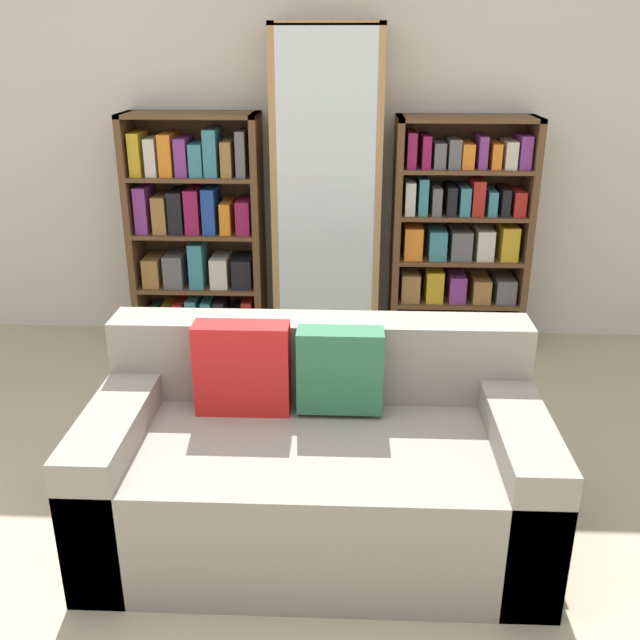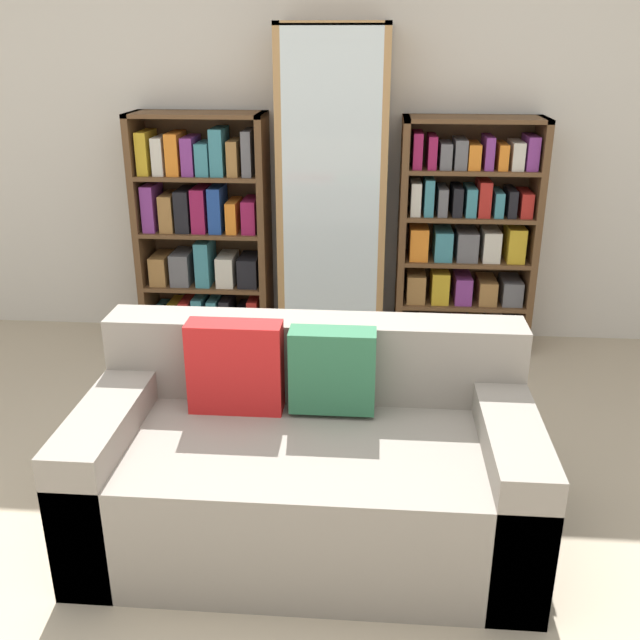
# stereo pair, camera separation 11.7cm
# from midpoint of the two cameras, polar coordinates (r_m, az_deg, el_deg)

# --- Properties ---
(ground_plane) EXTENTS (16.00, 16.00, 0.00)m
(ground_plane) POSITION_cam_midpoint_polar(r_m,az_deg,el_deg) (2.59, -6.85, -22.35)
(ground_plane) COLOR tan
(wall_back) EXTENTS (6.62, 0.06, 2.70)m
(wall_back) POSITION_cam_midpoint_polar(r_m,az_deg,el_deg) (4.42, -2.38, 15.80)
(wall_back) COLOR beige
(wall_back) RESTS_ON ground
(couch) EXTENTS (1.65, 0.86, 0.81)m
(couch) POSITION_cam_midpoint_polar(r_m,az_deg,el_deg) (2.75, -1.58, -11.50)
(couch) COLOR gray
(couch) RESTS_ON ground
(bookshelf_left) EXTENTS (0.80, 0.32, 1.40)m
(bookshelf_left) POSITION_cam_midpoint_polar(r_m,az_deg,el_deg) (4.44, -10.57, 6.71)
(bookshelf_left) COLOR brown
(bookshelf_left) RESTS_ON ground
(display_cabinet) EXTENTS (0.63, 0.36, 1.88)m
(display_cabinet) POSITION_cam_midpoint_polar(r_m,az_deg,el_deg) (4.26, -0.24, 9.98)
(display_cabinet) COLOR #AD7F4C
(display_cabinet) RESTS_ON ground
(bookshelf_right) EXTENTS (0.81, 0.32, 1.39)m
(bookshelf_right) POSITION_cam_midpoint_polar(r_m,az_deg,el_deg) (4.37, 10.31, 6.36)
(bookshelf_right) COLOR brown
(bookshelf_right) RESTS_ON ground
(wine_bottle) EXTENTS (0.08, 0.08, 0.40)m
(wine_bottle) POSITION_cam_midpoint_polar(r_m,az_deg,el_deg) (3.51, 7.99, -6.27)
(wine_bottle) COLOR #143819
(wine_bottle) RESTS_ON ground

